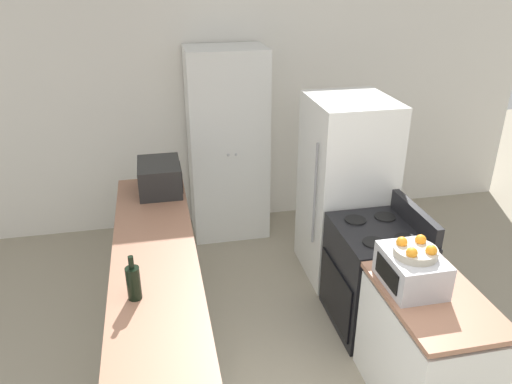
{
  "coord_description": "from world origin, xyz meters",
  "views": [
    {
      "loc": [
        -0.77,
        -1.7,
        2.78
      ],
      "look_at": [
        0.0,
        1.94,
        1.05
      ],
      "focal_mm": 35.0,
      "sensor_mm": 36.0,
      "label": 1
    }
  ],
  "objects_px": {
    "pantry_cabinet": "(228,145)",
    "stove": "(374,276)",
    "refrigerator": "(345,190)",
    "fruit_bowl": "(416,250)",
    "toaster_oven": "(411,270)",
    "microwave": "(160,177)",
    "wine_bottle": "(134,282)"
  },
  "relations": [
    {
      "from": "fruit_bowl",
      "to": "microwave",
      "type": "bearing_deg",
      "value": 129.94
    },
    {
      "from": "stove",
      "to": "wine_bottle",
      "type": "distance_m",
      "value": 1.99
    },
    {
      "from": "pantry_cabinet",
      "to": "wine_bottle",
      "type": "relative_size",
      "value": 6.71
    },
    {
      "from": "refrigerator",
      "to": "pantry_cabinet",
      "type": "bearing_deg",
      "value": 132.88
    },
    {
      "from": "wine_bottle",
      "to": "fruit_bowl",
      "type": "xyz_separation_m",
      "value": [
        1.73,
        -0.24,
        0.15
      ]
    },
    {
      "from": "toaster_oven",
      "to": "stove",
      "type": "bearing_deg",
      "value": 80.07
    },
    {
      "from": "pantry_cabinet",
      "to": "microwave",
      "type": "xyz_separation_m",
      "value": [
        -0.73,
        -0.73,
        0.01
      ]
    },
    {
      "from": "pantry_cabinet",
      "to": "stove",
      "type": "xyz_separation_m",
      "value": [
        0.91,
        -1.82,
        -0.56
      ]
    },
    {
      "from": "fruit_bowl",
      "to": "stove",
      "type": "bearing_deg",
      "value": 80.39
    },
    {
      "from": "pantry_cabinet",
      "to": "fruit_bowl",
      "type": "bearing_deg",
      "value": -72.83
    },
    {
      "from": "wine_bottle",
      "to": "fruit_bowl",
      "type": "relative_size",
      "value": 1.1
    },
    {
      "from": "microwave",
      "to": "stove",
      "type": "bearing_deg",
      "value": -33.49
    },
    {
      "from": "refrigerator",
      "to": "fruit_bowl",
      "type": "distance_m",
      "value": 1.57
    },
    {
      "from": "microwave",
      "to": "fruit_bowl",
      "type": "bearing_deg",
      "value": -50.06
    },
    {
      "from": "refrigerator",
      "to": "microwave",
      "type": "relative_size",
      "value": 3.51
    },
    {
      "from": "pantry_cabinet",
      "to": "fruit_bowl",
      "type": "height_order",
      "value": "pantry_cabinet"
    },
    {
      "from": "refrigerator",
      "to": "microwave",
      "type": "height_order",
      "value": "refrigerator"
    },
    {
      "from": "refrigerator",
      "to": "toaster_oven",
      "type": "height_order",
      "value": "refrigerator"
    },
    {
      "from": "pantry_cabinet",
      "to": "refrigerator",
      "type": "relative_size",
      "value": 1.18
    },
    {
      "from": "refrigerator",
      "to": "fruit_bowl",
      "type": "relative_size",
      "value": 6.28
    },
    {
      "from": "pantry_cabinet",
      "to": "stove",
      "type": "distance_m",
      "value": 2.11
    },
    {
      "from": "toaster_oven",
      "to": "microwave",
      "type": "bearing_deg",
      "value": 130.03
    },
    {
      "from": "microwave",
      "to": "toaster_oven",
      "type": "bearing_deg",
      "value": -49.97
    },
    {
      "from": "refrigerator",
      "to": "toaster_oven",
      "type": "distance_m",
      "value": 1.54
    },
    {
      "from": "wine_bottle",
      "to": "stove",
      "type": "bearing_deg",
      "value": 14.81
    },
    {
      "from": "refrigerator",
      "to": "fruit_bowl",
      "type": "height_order",
      "value": "refrigerator"
    },
    {
      "from": "refrigerator",
      "to": "microwave",
      "type": "bearing_deg",
      "value": 170.59
    },
    {
      "from": "pantry_cabinet",
      "to": "microwave",
      "type": "height_order",
      "value": "pantry_cabinet"
    },
    {
      "from": "pantry_cabinet",
      "to": "refrigerator",
      "type": "distance_m",
      "value": 1.38
    },
    {
      "from": "microwave",
      "to": "toaster_oven",
      "type": "height_order",
      "value": "microwave"
    },
    {
      "from": "wine_bottle",
      "to": "fruit_bowl",
      "type": "height_order",
      "value": "fruit_bowl"
    },
    {
      "from": "stove",
      "to": "pantry_cabinet",
      "type": "bearing_deg",
      "value": 116.57
    }
  ]
}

